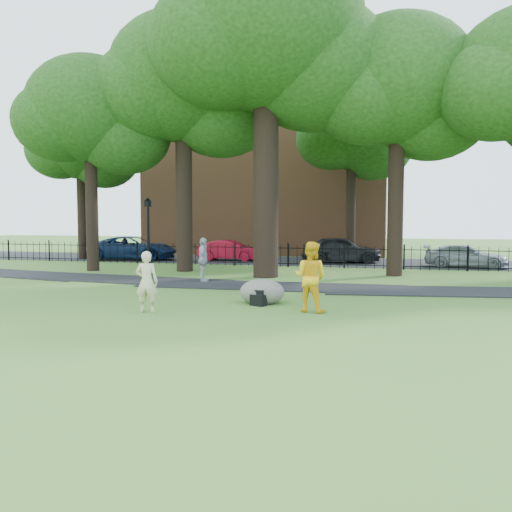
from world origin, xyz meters
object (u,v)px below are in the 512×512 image
(woman, at_px, (147,282))
(boulder, at_px, (262,290))
(red_sedan, at_px, (230,250))
(man, at_px, (311,277))
(lamppost, at_px, (148,238))
(big_tree, at_px, (270,42))

(woman, relative_size, boulder, 1.22)
(woman, bearing_deg, red_sedan, -90.34)
(woman, height_order, boulder, woman)
(man, bearing_deg, red_sedan, -50.31)
(boulder, distance_m, lamppost, 9.01)
(big_tree, height_order, man, big_tree)
(woman, xyz_separation_m, red_sedan, (-3.30, 17.39, -0.19))
(big_tree, relative_size, woman, 8.63)
(man, relative_size, lamppost, 0.54)
(lamppost, relative_size, red_sedan, 0.90)
(big_tree, distance_m, red_sedan, 13.29)
(boulder, distance_m, red_sedan, 16.27)
(woman, xyz_separation_m, man, (4.27, 1.23, 0.12))
(man, bearing_deg, boulder, -17.53)
(big_tree, height_order, red_sedan, big_tree)
(lamppost, bearing_deg, boulder, -30.96)
(boulder, relative_size, red_sedan, 0.35)
(woman, relative_size, lamppost, 0.47)
(man, xyz_separation_m, boulder, (-1.62, 1.02, -0.56))
(red_sedan, bearing_deg, boulder, -160.74)
(big_tree, height_order, woman, big_tree)
(man, distance_m, red_sedan, 17.85)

